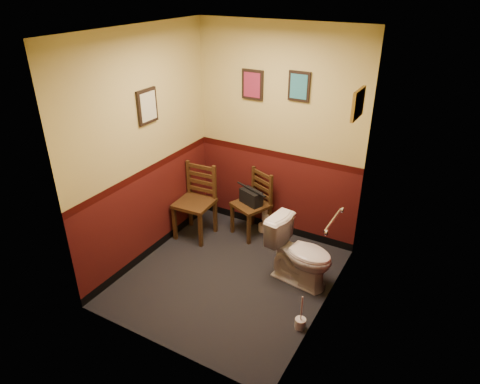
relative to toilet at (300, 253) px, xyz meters
name	(u,v)px	position (x,y,z in m)	size (l,w,h in m)	color
floor	(229,277)	(-0.72, -0.34, -0.37)	(2.20, 2.40, 0.00)	black
ceiling	(226,31)	(-0.72, -0.34, 2.33)	(2.20, 2.40, 0.00)	silver
wall_back	(278,136)	(-0.72, 0.86, 0.98)	(2.20, 2.70, 0.00)	#45110F
wall_front	(151,225)	(-0.72, -1.54, 0.98)	(2.20, 2.70, 0.00)	#45110F
wall_left	(145,152)	(-1.82, -0.34, 0.98)	(2.40, 2.70, 0.00)	#45110F
wall_right	(332,196)	(0.38, -0.34, 0.98)	(2.40, 2.70, 0.00)	#45110F
grab_bar	(333,220)	(0.35, -0.09, 0.58)	(0.05, 0.56, 0.06)	silver
framed_print_back_a	(252,85)	(-1.07, 0.84, 1.58)	(0.28, 0.04, 0.36)	black
framed_print_back_b	(299,86)	(-0.47, 0.84, 1.63)	(0.26, 0.04, 0.34)	black
framed_print_left	(147,106)	(-1.80, -0.24, 1.48)	(0.04, 0.30, 0.38)	black
framed_print_right	(358,104)	(0.36, 0.26, 1.68)	(0.04, 0.34, 0.28)	olive
toilet	(300,253)	(0.00, 0.00, 0.00)	(0.42, 0.76, 0.75)	white
toilet_brush	(300,323)	(0.30, -0.68, -0.31)	(0.11, 0.11, 0.39)	silver
chair_left	(196,202)	(-1.57, 0.25, 0.12)	(0.48, 0.48, 0.97)	#4C3016
chair_right	(253,204)	(-0.93, 0.64, 0.07)	(0.54, 0.54, 0.88)	#4C3016
handbag	(251,197)	(-0.95, 0.61, 0.18)	(0.34, 0.25, 0.22)	black
tp_stack	(267,221)	(-0.77, 0.73, -0.19)	(0.24, 0.15, 0.42)	silver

